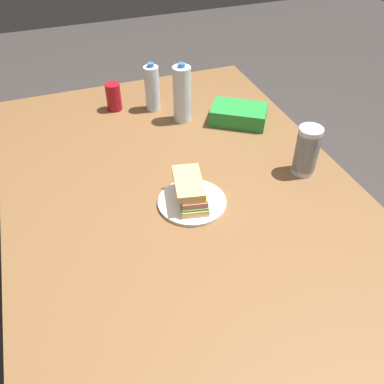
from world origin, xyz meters
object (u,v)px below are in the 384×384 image
(sandwich, at_px, (191,191))
(soda_can_red, at_px, (114,97))
(water_bottle_tall, at_px, (182,94))
(chip_bag, at_px, (239,114))
(dining_table, at_px, (182,203))
(water_bottle_spare, at_px, (152,88))
(paper_plate, at_px, (192,202))
(plastic_cup_stack, at_px, (307,151))

(sandwich, distance_m, soda_can_red, 0.72)
(sandwich, xyz_separation_m, water_bottle_tall, (0.52, -0.15, 0.07))
(sandwich, distance_m, chip_bag, 0.56)
(soda_can_red, relative_size, chip_bag, 0.53)
(dining_table, distance_m, soda_can_red, 0.65)
(water_bottle_spare, bearing_deg, soda_can_red, 70.92)
(sandwich, xyz_separation_m, soda_can_red, (0.71, 0.11, 0.01))
(water_bottle_tall, bearing_deg, paper_plate, 164.36)
(water_bottle_tall, relative_size, plastic_cup_stack, 1.38)
(sandwich, height_order, chip_bag, sandwich)
(soda_can_red, distance_m, chip_bag, 0.56)
(chip_bag, bearing_deg, water_bottle_spare, 176.98)
(soda_can_red, bearing_deg, water_bottle_spare, -109.08)
(sandwich, bearing_deg, dining_table, 4.74)
(water_bottle_tall, bearing_deg, chip_bag, -113.68)
(water_bottle_tall, distance_m, water_bottle_spare, 0.16)
(dining_table, distance_m, plastic_cup_stack, 0.48)
(soda_can_red, relative_size, plastic_cup_stack, 0.66)
(dining_table, height_order, water_bottle_spare, water_bottle_spare)
(soda_can_red, bearing_deg, dining_table, -170.91)
(paper_plate, distance_m, soda_can_red, 0.73)
(dining_table, distance_m, water_bottle_spare, 0.60)
(dining_table, height_order, paper_plate, paper_plate)
(dining_table, bearing_deg, soda_can_red, 9.09)
(paper_plate, xyz_separation_m, water_bottle_spare, (0.66, -0.06, 0.10))
(paper_plate, relative_size, water_bottle_spare, 1.07)
(chip_bag, bearing_deg, dining_table, -104.57)
(water_bottle_spare, bearing_deg, plastic_cup_stack, -148.62)
(paper_plate, xyz_separation_m, water_bottle_tall, (0.52, -0.15, 0.12))
(sandwich, distance_m, water_bottle_spare, 0.66)
(sandwich, height_order, plastic_cup_stack, plastic_cup_stack)
(soda_can_red, distance_m, water_bottle_tall, 0.32)
(soda_can_red, xyz_separation_m, water_bottle_tall, (-0.19, -0.26, 0.06))
(water_bottle_spare, bearing_deg, paper_plate, 175.23)
(chip_bag, relative_size, water_bottle_spare, 1.07)
(paper_plate, height_order, soda_can_red, soda_can_red)
(sandwich, xyz_separation_m, plastic_cup_stack, (0.02, -0.44, 0.04))
(soda_can_red, distance_m, plastic_cup_stack, 0.88)
(water_bottle_tall, bearing_deg, dining_table, 160.49)
(dining_table, xyz_separation_m, soda_can_red, (0.63, 0.10, 0.13))
(soda_can_red, xyz_separation_m, chip_bag, (-0.29, -0.48, -0.03))
(paper_plate, relative_size, water_bottle_tall, 0.90)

